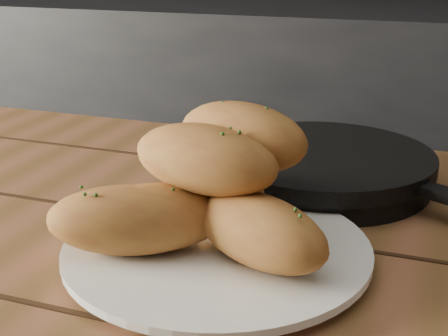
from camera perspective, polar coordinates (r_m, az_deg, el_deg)
counter at (r=1.78m, az=4.70°, el=0.11°), size 2.80×0.60×0.90m
plate at (r=0.62m, az=-0.63°, el=-7.59°), size 0.30×0.30×0.02m
bread_rolls at (r=0.60m, az=-2.08°, el=-2.32°), size 0.29×0.24×0.14m
skillet at (r=0.82m, az=9.08°, el=0.08°), size 0.40×0.29×0.05m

